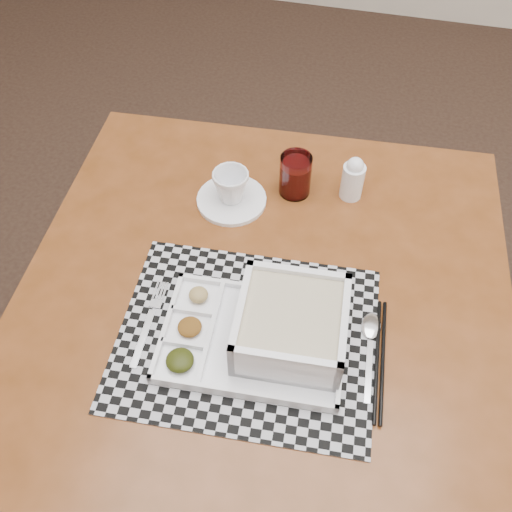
# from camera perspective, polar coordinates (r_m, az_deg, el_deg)

# --- Properties ---
(floor) EXTENTS (5.00, 5.00, 0.00)m
(floor) POSITION_cam_1_polar(r_m,az_deg,el_deg) (1.68, 12.74, -22.09)
(floor) COLOR black
(floor) RESTS_ON ground
(dining_table) EXTENTS (0.99, 0.99, 0.70)m
(dining_table) POSITION_cam_1_polar(r_m,az_deg,el_deg) (1.15, 0.80, -5.21)
(dining_table) COLOR #5A2D10
(dining_table) RESTS_ON ground
(placemat) EXTENTS (0.48, 0.40, 0.00)m
(placemat) POSITION_cam_1_polar(r_m,az_deg,el_deg) (1.03, -0.92, -8.10)
(placemat) COLOR #B0B0B8
(placemat) RESTS_ON dining_table
(serving_tray) EXTENTS (0.33, 0.24, 0.10)m
(serving_tray) POSITION_cam_1_polar(r_m,az_deg,el_deg) (0.99, 2.38, -7.34)
(serving_tray) COLOR white
(serving_tray) RESTS_ON placemat
(fork) EXTENTS (0.03, 0.19, 0.00)m
(fork) POSITION_cam_1_polar(r_m,az_deg,el_deg) (1.06, -10.55, -6.39)
(fork) COLOR silver
(fork) RESTS_ON placemat
(spoon) EXTENTS (0.04, 0.18, 0.01)m
(spoon) POSITION_cam_1_polar(r_m,az_deg,el_deg) (1.05, 11.42, -7.51)
(spoon) COLOR silver
(spoon) RESTS_ON placemat
(chopsticks) EXTENTS (0.03, 0.24, 0.01)m
(chopsticks) POSITION_cam_1_polar(r_m,az_deg,el_deg) (1.02, 12.28, -10.08)
(chopsticks) COLOR black
(chopsticks) RESTS_ON placemat
(saucer) EXTENTS (0.15, 0.15, 0.01)m
(saucer) POSITION_cam_1_polar(r_m,az_deg,el_deg) (1.23, -2.46, 5.64)
(saucer) COLOR white
(saucer) RESTS_ON dining_table
(cup) EXTENTS (0.10, 0.10, 0.07)m
(cup) POSITION_cam_1_polar(r_m,az_deg,el_deg) (1.20, -2.52, 6.99)
(cup) COLOR white
(cup) RESTS_ON saucer
(juice_glass) EXTENTS (0.07, 0.07, 0.10)m
(juice_glass) POSITION_cam_1_polar(r_m,az_deg,el_deg) (1.23, 3.94, 7.96)
(juice_glass) COLOR white
(juice_glass) RESTS_ON dining_table
(creamer_bottle) EXTENTS (0.05, 0.05, 0.10)m
(creamer_bottle) POSITION_cam_1_polar(r_m,az_deg,el_deg) (1.23, 9.66, 7.65)
(creamer_bottle) COLOR white
(creamer_bottle) RESTS_ON dining_table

